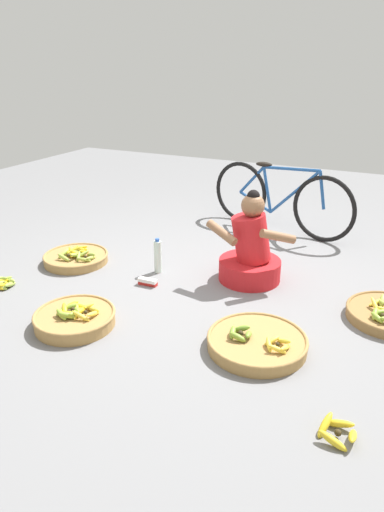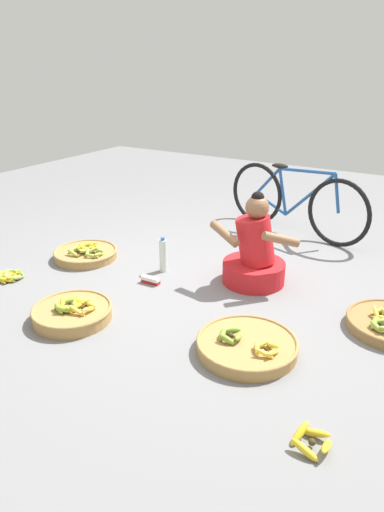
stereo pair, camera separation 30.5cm
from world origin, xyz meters
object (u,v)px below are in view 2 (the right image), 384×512
(banana_basket_back_center, at_px, (72,312))
(water_bottle, at_px, (163,255))
(banana_basket_near_vendor, at_px, (247,345))
(banana_basket_front_right, at_px, (86,253))
(vendor_woman_front, at_px, (254,255))
(bicycle_leaning, at_px, (294,201))
(packet_carton_stack, at_px, (151,280))
(loose_bananas_back_right, at_px, (311,441))
(loose_bananas_mid_left, at_px, (9,276))

(banana_basket_back_center, xyz_separation_m, water_bottle, (0.09, 1.03, 0.09))
(banana_basket_near_vendor, distance_m, banana_basket_front_right, 2.03)
(banana_basket_near_vendor, bearing_deg, vendor_woman_front, 112.02)
(vendor_woman_front, distance_m, water_bottle, 0.80)
(banana_basket_front_right, xyz_separation_m, water_bottle, (0.79, 0.14, 0.10))
(vendor_woman_front, xyz_separation_m, bicycle_leaning, (-0.14, 1.32, 0.11))
(bicycle_leaning, xyz_separation_m, banana_basket_front_right, (-1.42, -1.67, -0.31))
(bicycle_leaning, bearing_deg, water_bottle, -112.51)
(bicycle_leaning, distance_m, packet_carton_stack, 1.91)
(banana_basket_front_right, bearing_deg, loose_bananas_back_right, -24.54)
(loose_bananas_back_right, relative_size, water_bottle, 0.63)
(vendor_woman_front, bearing_deg, banana_basket_back_center, -124.75)
(loose_bananas_back_right, height_order, loose_bananas_mid_left, loose_bananas_back_right)
(vendor_woman_front, height_order, banana_basket_near_vendor, vendor_woman_front)
(bicycle_leaning, distance_m, water_bottle, 1.67)
(banana_basket_front_right, height_order, water_bottle, water_bottle)
(loose_bananas_back_right, bearing_deg, vendor_woman_front, 123.12)
(banana_basket_back_center, xyz_separation_m, loose_bananas_back_right, (1.84, -0.28, -0.02))
(banana_basket_front_right, bearing_deg, banana_basket_back_center, -51.58)
(banana_basket_back_center, xyz_separation_m, banana_basket_near_vendor, (1.24, 0.28, -0.01))
(banana_basket_front_right, relative_size, water_bottle, 1.87)
(loose_bananas_back_right, height_order, packet_carton_stack, loose_bananas_back_right)
(banana_basket_front_right, distance_m, water_bottle, 0.80)
(bicycle_leaning, relative_size, water_bottle, 5.27)
(loose_bananas_mid_left, relative_size, packet_carton_stack, 1.58)
(vendor_woman_front, xyz_separation_m, packet_carton_stack, (-0.72, -0.47, -0.22))
(banana_basket_near_vendor, xyz_separation_m, loose_bananas_mid_left, (-2.19, -0.07, -0.02))
(banana_basket_front_right, bearing_deg, bicycle_leaning, 49.70)
(vendor_woman_front, distance_m, banana_basket_back_center, 1.51)
(banana_basket_front_right, xyz_separation_m, packet_carton_stack, (0.84, -0.12, -0.02))
(banana_basket_back_center, distance_m, banana_basket_front_right, 1.13)
(bicycle_leaning, xyz_separation_m, loose_bananas_mid_left, (-1.67, -2.34, -0.33))
(vendor_woman_front, xyz_separation_m, banana_basket_near_vendor, (0.39, -0.95, -0.20))
(banana_basket_near_vendor, relative_size, water_bottle, 2.07)
(banana_basket_near_vendor, bearing_deg, banana_basket_front_right, 162.73)
(banana_basket_front_right, bearing_deg, water_bottle, 10.43)
(banana_basket_back_center, xyz_separation_m, loose_bananas_mid_left, (-0.95, 0.21, -0.03))
(banana_basket_front_right, relative_size, loose_bananas_mid_left, 2.26)
(loose_bananas_mid_left, bearing_deg, vendor_woman_front, 29.53)
(banana_basket_front_right, distance_m, loose_bananas_back_right, 2.80)
(banana_basket_near_vendor, bearing_deg, loose_bananas_back_right, -42.87)
(vendor_woman_front, distance_m, bicycle_leaning, 1.33)
(banana_basket_front_right, bearing_deg, vendor_woman_front, 12.70)
(vendor_woman_front, bearing_deg, banana_basket_near_vendor, -67.98)
(loose_bananas_mid_left, xyz_separation_m, water_bottle, (1.03, 0.82, 0.12))
(banana_basket_back_center, relative_size, loose_bananas_mid_left, 2.19)
(vendor_woman_front, height_order, water_bottle, vendor_woman_front)
(banana_basket_back_center, relative_size, water_bottle, 1.82)
(packet_carton_stack, bearing_deg, loose_bananas_back_right, -31.41)
(bicycle_leaning, bearing_deg, loose_bananas_back_right, -68.36)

